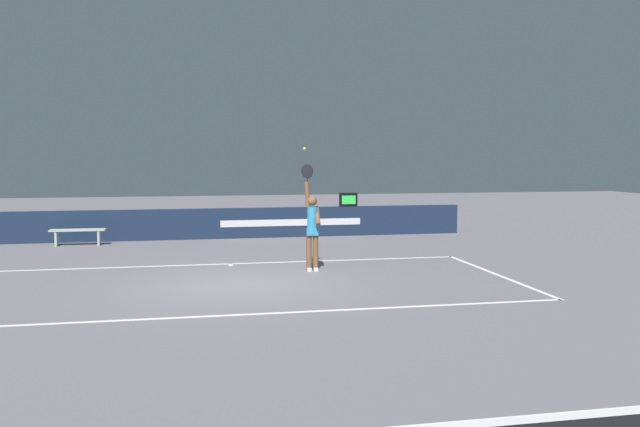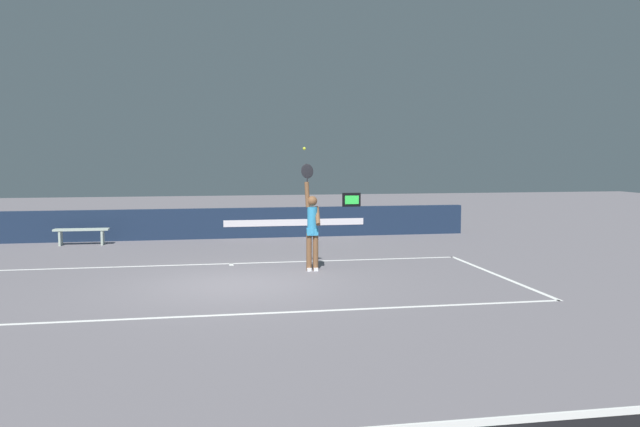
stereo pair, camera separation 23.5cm
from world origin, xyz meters
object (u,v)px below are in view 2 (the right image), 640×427
Objects in this scene: tennis_player at (312,226)px; speed_display at (351,200)px; tennis_ball at (304,149)px; courtside_bench_near at (81,233)px.

speed_display is at bearing 69.15° from tennis_player.
speed_display is 6.76m from tennis_player.
tennis_ball is at bearing -111.87° from speed_display.
tennis_player reaches higher than speed_display.
speed_display is at bearing 5.72° from courtside_bench_near.
speed_display is at bearing 68.13° from tennis_ball.
speed_display is 7.22m from tennis_ball.
tennis_player is at bearing 44.61° from tennis_ball.
speed_display reaches higher than courtside_bench_near.
courtside_bench_near is at bearing 136.00° from tennis_ball.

